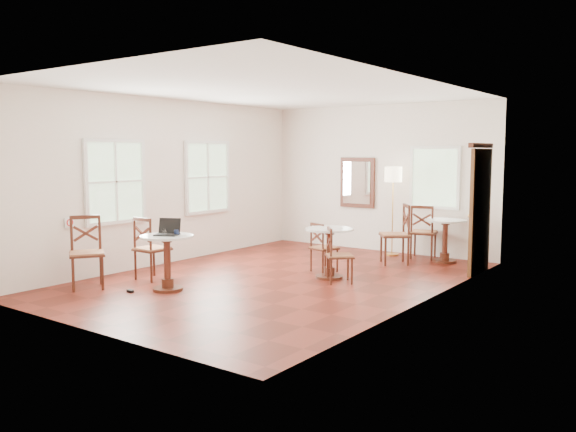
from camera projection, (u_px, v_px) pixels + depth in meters
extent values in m
plane|color=maroon|center=(277.00, 279.00, 9.63)|extent=(7.00, 7.00, 0.00)
cube|color=white|center=(380.00, 178.00, 12.28)|extent=(5.00, 0.02, 3.00)
cube|color=white|center=(87.00, 201.00, 6.66)|extent=(5.00, 0.02, 3.00)
cube|color=white|center=(168.00, 182.00, 10.94)|extent=(0.02, 7.00, 3.00)
cube|color=white|center=(425.00, 193.00, 8.01)|extent=(0.02, 7.00, 3.00)
cube|color=white|center=(277.00, 90.00, 9.31)|extent=(5.00, 7.00, 0.02)
cube|color=#533217|center=(480.00, 211.00, 10.00)|extent=(0.06, 0.90, 2.10)
cube|color=#451E11|center=(481.00, 146.00, 9.90)|extent=(0.08, 1.02, 0.08)
sphere|color=#BF8C3F|center=(470.00, 216.00, 9.79)|extent=(0.07, 0.07, 0.07)
cube|color=#532216|center=(357.00, 183.00, 12.55)|extent=(0.80, 0.05, 1.05)
cube|color=white|center=(357.00, 183.00, 12.53)|extent=(0.64, 0.02, 0.88)
cube|color=white|center=(69.00, 222.00, 9.30)|extent=(0.02, 0.16, 0.16)
torus|color=red|center=(70.00, 223.00, 9.29)|extent=(0.02, 0.12, 0.12)
cube|color=white|center=(116.00, 182.00, 9.95)|extent=(0.06, 1.22, 1.42)
cube|color=white|center=(208.00, 177.00, 11.72)|extent=(0.06, 1.22, 1.42)
cube|color=white|center=(434.00, 178.00, 11.55)|extent=(1.02, 0.06, 1.22)
cylinder|color=#451E11|center=(168.00, 289.00, 8.86)|extent=(0.45, 0.45, 0.04)
cylinder|color=#451E11|center=(168.00, 283.00, 8.85)|extent=(0.18, 0.18, 0.13)
cylinder|color=#532216|center=(167.00, 261.00, 8.81)|extent=(0.10, 0.10, 0.67)
cylinder|color=#451E11|center=(167.00, 240.00, 8.78)|extent=(0.16, 0.16, 0.07)
cylinder|color=white|center=(167.00, 236.00, 8.77)|extent=(0.78, 0.78, 0.03)
cylinder|color=#451E11|center=(329.00, 277.00, 9.71)|extent=(0.44, 0.44, 0.04)
cylinder|color=#451E11|center=(329.00, 271.00, 9.70)|extent=(0.18, 0.18, 0.13)
cylinder|color=#532216|center=(329.00, 251.00, 9.66)|extent=(0.10, 0.10, 0.66)
cylinder|color=#451E11|center=(330.00, 232.00, 9.63)|extent=(0.16, 0.16, 0.07)
cylinder|color=white|center=(330.00, 229.00, 9.62)|extent=(0.78, 0.78, 0.03)
cylinder|color=#451E11|center=(444.00, 261.00, 11.11)|extent=(0.43, 0.43, 0.04)
cylinder|color=#451E11|center=(445.00, 256.00, 11.10)|extent=(0.17, 0.17, 0.13)
cylinder|color=#532216|center=(445.00, 239.00, 11.06)|extent=(0.10, 0.10, 0.65)
cylinder|color=#451E11|center=(445.00, 223.00, 11.03)|extent=(0.15, 0.15, 0.07)
cylinder|color=white|center=(446.00, 220.00, 11.02)|extent=(0.76, 0.76, 0.03)
cylinder|color=#451E11|center=(170.00, 264.00, 9.65)|extent=(0.04, 0.04, 0.48)
cylinder|color=#451E11|center=(151.00, 268.00, 9.35)|extent=(0.04, 0.04, 0.48)
cylinder|color=#451E11|center=(154.00, 261.00, 9.88)|extent=(0.04, 0.04, 0.48)
cylinder|color=#451E11|center=(135.00, 265.00, 9.57)|extent=(0.04, 0.04, 0.48)
cube|color=#451E11|center=(152.00, 250.00, 9.59)|extent=(0.47, 0.47, 0.03)
cube|color=#925B3B|center=(152.00, 249.00, 9.59)|extent=(0.45, 0.45, 0.04)
cylinder|color=#451E11|center=(150.00, 236.00, 9.29)|extent=(0.04, 0.04, 0.53)
cylinder|color=#451E11|center=(135.00, 234.00, 9.52)|extent=(0.04, 0.04, 0.53)
cube|color=#451E11|center=(142.00, 219.00, 9.38)|extent=(0.40, 0.04, 0.05)
cube|color=#532216|center=(142.00, 234.00, 9.41)|extent=(0.34, 0.03, 0.23)
cube|color=#532216|center=(142.00, 234.00, 9.41)|extent=(0.34, 0.03, 0.23)
cylinder|color=#451E11|center=(73.00, 275.00, 8.71)|extent=(0.04, 0.04, 0.51)
cylinder|color=#451E11|center=(73.00, 270.00, 9.09)|extent=(0.04, 0.04, 0.51)
cylinder|color=#451E11|center=(102.00, 273.00, 8.85)|extent=(0.04, 0.04, 0.51)
cylinder|color=#451E11|center=(101.00, 268.00, 9.23)|extent=(0.04, 0.04, 0.51)
cube|color=#451E11|center=(87.00, 254.00, 8.94)|extent=(0.69, 0.69, 0.03)
cube|color=#925B3B|center=(87.00, 253.00, 8.94)|extent=(0.66, 0.66, 0.05)
cylinder|color=#451E11|center=(71.00, 235.00, 9.03)|extent=(0.04, 0.04, 0.57)
cylinder|color=#451E11|center=(100.00, 233.00, 9.17)|extent=(0.04, 0.04, 0.57)
cube|color=#451E11|center=(85.00, 217.00, 9.08)|extent=(0.27, 0.38, 0.06)
cube|color=#532216|center=(86.00, 233.00, 9.10)|extent=(0.23, 0.32, 0.25)
cube|color=#532216|center=(86.00, 233.00, 9.10)|extent=(0.23, 0.32, 0.25)
cylinder|color=#451E11|center=(337.00, 261.00, 10.18)|extent=(0.03, 0.03, 0.40)
cylinder|color=#451E11|center=(323.00, 263.00, 9.99)|extent=(0.03, 0.03, 0.40)
cylinder|color=#451E11|center=(325.00, 258.00, 10.44)|extent=(0.03, 0.03, 0.40)
cylinder|color=#451E11|center=(311.00, 260.00, 10.25)|extent=(0.03, 0.03, 0.40)
cube|color=#451E11|center=(324.00, 248.00, 10.19)|extent=(0.49, 0.49, 0.03)
cube|color=#925B3B|center=(324.00, 248.00, 10.19)|extent=(0.47, 0.47, 0.04)
cylinder|color=#451E11|center=(323.00, 238.00, 9.95)|extent=(0.03, 0.03, 0.44)
cylinder|color=#451E11|center=(311.00, 236.00, 10.20)|extent=(0.03, 0.03, 0.44)
cube|color=#451E11|center=(317.00, 225.00, 10.06)|extent=(0.33, 0.13, 0.04)
cube|color=#532216|center=(317.00, 236.00, 10.08)|extent=(0.28, 0.11, 0.19)
cube|color=#532216|center=(317.00, 236.00, 10.08)|extent=(0.28, 0.11, 0.19)
cylinder|color=#451E11|center=(352.00, 271.00, 9.22)|extent=(0.03, 0.03, 0.41)
cylinder|color=#451E11|center=(331.00, 272.00, 9.19)|extent=(0.03, 0.03, 0.41)
cylinder|color=#451E11|center=(348.00, 267.00, 9.54)|extent=(0.03, 0.03, 0.41)
cylinder|color=#451E11|center=(328.00, 268.00, 9.51)|extent=(0.03, 0.03, 0.41)
cube|color=#451E11|center=(340.00, 256.00, 9.34)|extent=(0.57, 0.57, 0.03)
cube|color=#925B3B|center=(340.00, 256.00, 9.34)|extent=(0.54, 0.54, 0.04)
cylinder|color=#451E11|center=(331.00, 244.00, 9.14)|extent=(0.03, 0.03, 0.46)
cylinder|color=#451E11|center=(328.00, 241.00, 9.47)|extent=(0.03, 0.03, 0.46)
cube|color=#451E11|center=(330.00, 229.00, 9.28)|extent=(0.25, 0.28, 0.05)
cube|color=#532216|center=(329.00, 242.00, 9.30)|extent=(0.21, 0.24, 0.20)
cube|color=#532216|center=(329.00, 242.00, 9.30)|extent=(0.21, 0.24, 0.20)
cylinder|color=#451E11|center=(435.00, 245.00, 11.60)|extent=(0.04, 0.04, 0.49)
cylinder|color=#451E11|center=(432.00, 248.00, 11.24)|extent=(0.04, 0.04, 0.49)
cylinder|color=#451E11|center=(415.00, 244.00, 11.75)|extent=(0.04, 0.04, 0.49)
cylinder|color=#451E11|center=(411.00, 247.00, 11.39)|extent=(0.04, 0.04, 0.49)
cube|color=#451E11|center=(423.00, 233.00, 11.47)|extent=(0.57, 0.57, 0.03)
cube|color=#925B3B|center=(423.00, 232.00, 11.47)|extent=(0.55, 0.55, 0.04)
cylinder|color=#451E11|center=(432.00, 221.00, 11.19)|extent=(0.04, 0.04, 0.54)
cylinder|color=#451E11|center=(411.00, 220.00, 11.34)|extent=(0.04, 0.04, 0.54)
cube|color=#451E11|center=(422.00, 207.00, 11.23)|extent=(0.41, 0.13, 0.05)
cube|color=#532216|center=(422.00, 220.00, 11.26)|extent=(0.35, 0.11, 0.24)
cube|color=#532216|center=(422.00, 220.00, 11.26)|extent=(0.35, 0.11, 0.24)
cylinder|color=#451E11|center=(381.00, 248.00, 11.14)|extent=(0.04, 0.04, 0.52)
cylinder|color=#451E11|center=(403.00, 248.00, 11.15)|extent=(0.04, 0.04, 0.52)
cylinder|color=#451E11|center=(385.00, 252.00, 10.72)|extent=(0.04, 0.04, 0.52)
cylinder|color=#451E11|center=(408.00, 252.00, 10.74)|extent=(0.04, 0.04, 0.52)
cube|color=#451E11|center=(395.00, 236.00, 10.91)|extent=(0.71, 0.71, 0.03)
cube|color=#925B3B|center=(395.00, 235.00, 10.91)|extent=(0.68, 0.68, 0.05)
cylinder|color=#451E11|center=(404.00, 219.00, 11.09)|extent=(0.04, 0.04, 0.57)
cylinder|color=#451E11|center=(409.00, 222.00, 10.68)|extent=(0.04, 0.04, 0.57)
cube|color=#451E11|center=(407.00, 206.00, 10.86)|extent=(0.30, 0.37, 0.06)
cube|color=#532216|center=(406.00, 220.00, 10.88)|extent=(0.25, 0.31, 0.25)
cube|color=#532216|center=(406.00, 220.00, 10.88)|extent=(0.25, 0.31, 0.25)
cylinder|color=#BF8C3F|center=(392.00, 254.00, 11.88)|extent=(0.28, 0.28, 0.03)
cylinder|color=#BF8C3F|center=(393.00, 215.00, 11.80)|extent=(0.02, 0.02, 1.61)
cylinder|color=beige|center=(393.00, 174.00, 11.71)|extent=(0.34, 0.34, 0.30)
cube|color=black|center=(167.00, 235.00, 8.77)|extent=(0.41, 0.36, 0.02)
cube|color=black|center=(167.00, 234.00, 8.77)|extent=(0.31, 0.25, 0.00)
cube|color=black|center=(170.00, 226.00, 8.88)|extent=(0.33, 0.21, 0.23)
cube|color=silver|center=(170.00, 226.00, 8.88)|extent=(0.29, 0.18, 0.19)
ellipsoid|color=black|center=(173.00, 234.00, 8.77)|extent=(0.10, 0.08, 0.03)
cylinder|color=#0F1834|center=(176.00, 233.00, 8.77)|extent=(0.07, 0.07, 0.08)
torus|color=#0F1834|center=(178.00, 233.00, 8.74)|extent=(0.06, 0.01, 0.06)
cylinder|color=white|center=(164.00, 233.00, 8.68)|extent=(0.06, 0.06, 0.10)
cube|color=black|center=(130.00, 291.00, 8.72)|extent=(0.10, 0.06, 0.04)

